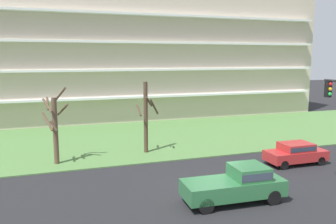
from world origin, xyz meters
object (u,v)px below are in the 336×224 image
tree_left (146,116)px  sedan_red_center_left (296,152)px  pickup_green_near_left (237,183)px  tree_far_left (55,126)px

tree_left → sedan_red_center_left: size_ratio=1.30×
pickup_green_near_left → sedan_red_center_left: (7.34, 4.51, -0.14)m
tree_left → pickup_green_near_left: size_ratio=1.05×
tree_far_left → pickup_green_near_left: size_ratio=1.02×
tree_left → pickup_green_near_left: bearing=-79.0°
tree_far_left → pickup_green_near_left: (8.99, -9.91, -1.81)m
tree_left → sedan_red_center_left: bearing=-33.6°
tree_left → sedan_red_center_left: 11.52m
tree_left → sedan_red_center_left: tree_left is taller
pickup_green_near_left → sedan_red_center_left: pickup_green_near_left is taller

